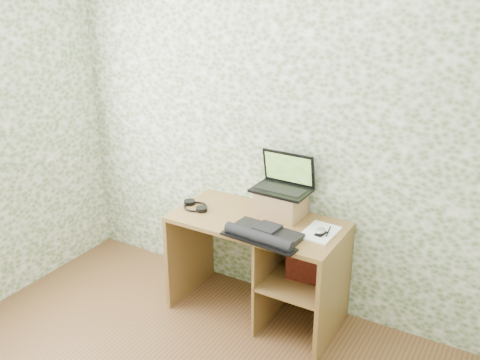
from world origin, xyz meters
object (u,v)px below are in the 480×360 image
Objects in this scene: desk at (269,255)px; riser at (281,204)px; laptop at (284,181)px; keyboard at (263,234)px; notepad at (320,232)px.

riser reaches higher than desk.
laptop is (0.03, 0.16, 0.51)m from desk.
keyboard is 1.88× the size of notepad.
desk is at bearing -177.90° from notepad.
desk is 2.23× the size of keyboard.
riser is 0.78× the size of laptop.
riser reaches higher than keyboard.
desk is 0.54m from laptop.
laptop is at bearing 157.53° from notepad.
riser is 0.57× the size of keyboard.
laptop is 0.73× the size of keyboard.
laptop is at bearing 80.29° from desk.
notepad is at bearing 0.10° from desk.
riser is 0.37m from keyboard.
keyboard is (0.05, -0.40, -0.22)m from laptop.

